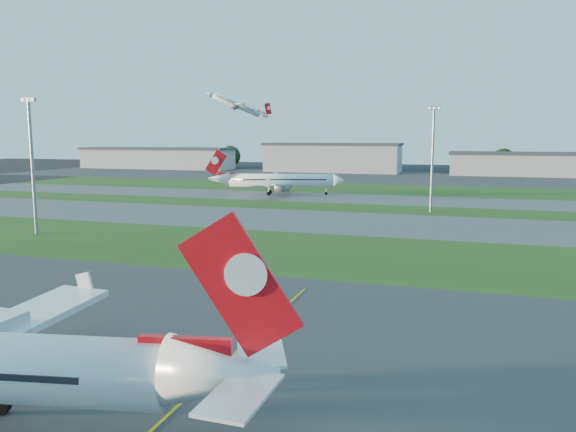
% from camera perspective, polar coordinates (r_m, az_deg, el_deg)
% --- Properties ---
extents(ground, '(700.00, 700.00, 0.00)m').
position_cam_1_polar(ground, '(45.61, -15.78, -16.37)').
color(ground, black).
rests_on(ground, ground).
extents(apron_near, '(300.00, 70.00, 0.01)m').
position_cam_1_polar(apron_near, '(45.61, -15.78, -16.36)').
color(apron_near, '#333335').
rests_on(apron_near, ground).
extents(grass_strip_a, '(300.00, 34.00, 0.01)m').
position_cam_1_polar(grass_strip_a, '(91.40, 2.53, -3.68)').
color(grass_strip_a, '#284A18').
rests_on(grass_strip_a, ground).
extents(taxiway_a, '(300.00, 32.00, 0.01)m').
position_cam_1_polar(taxiway_a, '(123.05, 6.60, -0.67)').
color(taxiway_a, '#515154').
rests_on(taxiway_a, ground).
extents(grass_strip_b, '(300.00, 18.00, 0.01)m').
position_cam_1_polar(grass_strip_b, '(147.42, 8.50, 0.74)').
color(grass_strip_b, '#284A18').
rests_on(grass_strip_b, ground).
extents(taxiway_b, '(300.00, 26.00, 0.01)m').
position_cam_1_polar(taxiway_b, '(169.01, 9.72, 1.65)').
color(taxiway_b, '#515154').
rests_on(taxiway_b, ground).
extents(grass_strip_c, '(300.00, 40.00, 0.01)m').
position_cam_1_polar(grass_strip_c, '(201.57, 11.06, 2.64)').
color(grass_strip_c, '#284A18').
rests_on(grass_strip_c, ground).
extents(apron_far, '(400.00, 80.00, 0.01)m').
position_cam_1_polar(apron_far, '(261.06, 12.64, 3.81)').
color(apron_far, '#333335').
rests_on(apron_far, ground).
extents(yellow_line, '(0.25, 60.00, 0.02)m').
position_cam_1_polar(yellow_line, '(43.25, -9.98, -17.59)').
color(yellow_line, gold).
rests_on(yellow_line, ground).
extents(airliner_taxiing, '(40.38, 33.90, 12.88)m').
position_cam_1_polar(airliner_taxiing, '(180.35, -0.80, 3.61)').
color(airliner_taxiing, white).
rests_on(airliner_taxiing, ground).
extents(airliner_departing, '(25.60, 22.01, 8.92)m').
position_cam_1_polar(airliner_departing, '(264.88, -5.25, 11.19)').
color(airliner_departing, white).
extents(light_mast_west, '(3.20, 0.70, 25.80)m').
position_cam_1_polar(light_mast_west, '(116.77, -24.57, 5.49)').
color(light_mast_west, gray).
rests_on(light_mast_west, ground).
extents(light_mast_centre, '(3.20, 0.70, 25.80)m').
position_cam_1_polar(light_mast_centre, '(142.63, 14.48, 6.30)').
color(light_mast_centre, gray).
rests_on(light_mast_centre, ground).
extents(hangar_far_west, '(91.80, 23.00, 12.20)m').
position_cam_1_polar(hangar_far_west, '(337.61, -13.18, 5.77)').
color(hangar_far_west, '#A4A6AC').
rests_on(hangar_far_west, ground).
extents(hangar_west, '(71.40, 23.00, 15.20)m').
position_cam_1_polar(hangar_west, '(297.54, 4.53, 5.96)').
color(hangar_west, '#A4A6AC').
rests_on(hangar_west, ground).
extents(hangar_east, '(81.60, 23.00, 11.20)m').
position_cam_1_polar(hangar_east, '(291.32, 24.11, 4.84)').
color(hangar_east, '#A4A6AC').
rests_on(hangar_east, ground).
extents(tree_far_west, '(11.00, 11.00, 12.00)m').
position_cam_1_polar(tree_far_west, '(370.34, -17.48, 5.85)').
color(tree_far_west, black).
rests_on(tree_far_west, ground).
extents(tree_west, '(12.10, 12.10, 13.20)m').
position_cam_1_polar(tree_west, '(332.53, -5.89, 6.08)').
color(tree_west, black).
rests_on(tree_west, ground).
extents(tree_mid_west, '(9.90, 9.90, 10.80)m').
position_cam_1_polar(tree_mid_west, '(303.73, 9.62, 5.57)').
color(tree_mid_west, black).
rests_on(tree_mid_west, ground).
extents(tree_mid_east, '(11.55, 11.55, 12.60)m').
position_cam_1_polar(tree_mid_east, '(304.00, 21.02, 5.33)').
color(tree_mid_east, black).
rests_on(tree_mid_east, ground).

